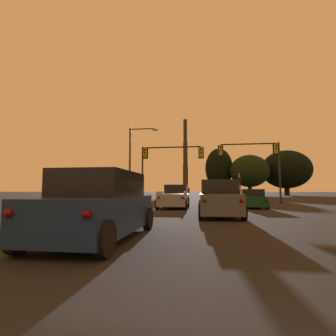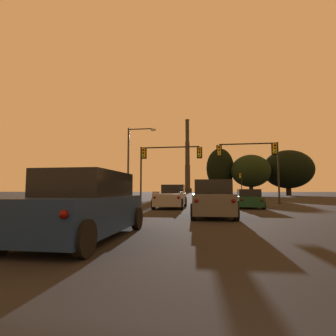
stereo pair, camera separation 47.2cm
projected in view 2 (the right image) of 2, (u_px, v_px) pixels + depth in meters
name	position (u px, v px, depth m)	size (l,w,h in m)	color
suv_left_lane_third	(86.00, 206.00, 7.27)	(2.13, 4.91, 1.86)	navy
pickup_truck_left_lane_front	(171.00, 197.00, 20.71)	(2.29, 5.54, 1.82)	gray
hatchback_right_lane_front	(248.00, 199.00, 20.10)	(1.97, 4.13, 1.44)	#0F3823
suv_center_lane_second	(213.00, 199.00, 13.59)	(2.17, 4.93, 1.86)	#4C4F54
traffic_light_overhead_right	(257.00, 156.00, 27.32)	(6.43, 0.50, 6.35)	black
traffic_light_overhead_left	(161.00, 159.00, 28.48)	(6.89, 0.50, 6.13)	black
traffic_light_far_right	(241.00, 181.00, 60.95)	(0.78, 0.50, 5.49)	black
street_lamp	(133.00, 156.00, 27.76)	(3.11, 0.36, 8.03)	#38383A
smokestack	(187.00, 164.00, 170.03)	(5.33, 5.33, 48.09)	#2B2722
treeline_right_mid	(288.00, 169.00, 71.27)	(13.33, 12.00, 12.36)	black
treeline_center_right	(220.00, 168.00, 71.09)	(7.37, 6.64, 12.82)	black
treeline_center_left	(251.00, 171.00, 67.88)	(10.08, 9.07, 10.65)	black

